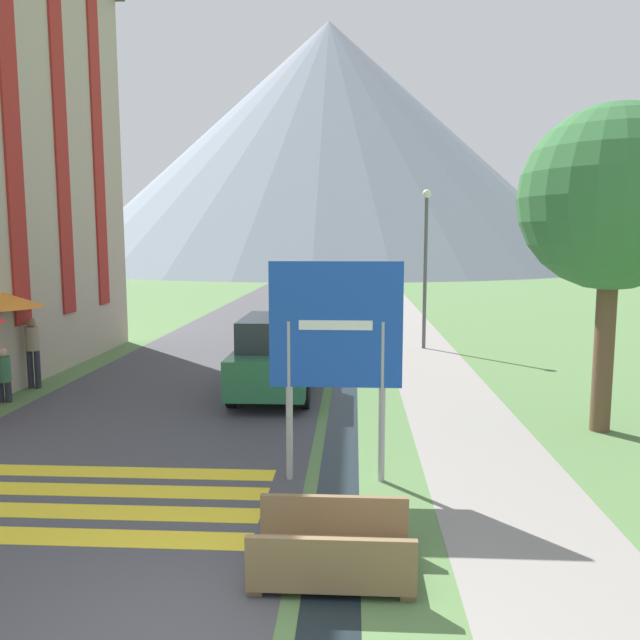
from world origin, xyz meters
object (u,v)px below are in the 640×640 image
at_px(person_seated_far, 3,372).
at_px(cafe_chair_far_right, 20,363).
at_px(person_standing_terrace, 33,347).
at_px(tree_by_path, 613,200).
at_px(streetlamp, 426,255).
at_px(road_sign, 336,341).
at_px(parked_car_near, 276,355).
at_px(parked_car_far, 309,305).
at_px(footbridge, 333,553).

bearing_deg(person_seated_far, cafe_chair_far_right, 108.62).
relative_size(person_standing_terrace, tree_by_path, 0.29).
bearing_deg(person_seated_far, streetlamp, 36.79).
xyz_separation_m(person_standing_terrace, tree_by_path, (12.33, -2.70, 3.28)).
bearing_deg(road_sign, streetlamp, 77.49).
distance_m(parked_car_near, person_standing_terrace, 5.89).
distance_m(person_standing_terrace, tree_by_path, 13.04).
xyz_separation_m(road_sign, person_seated_far, (-7.43, 4.11, -1.42)).
relative_size(parked_car_far, person_seated_far, 3.59).
relative_size(road_sign, cafe_chair_far_right, 3.83).
height_order(parked_car_far, cafe_chair_far_right, parked_car_far).
relative_size(parked_car_far, person_standing_terrace, 2.57).
bearing_deg(tree_by_path, person_standing_terrace, 167.64).
height_order(road_sign, person_seated_far, road_sign).
height_order(person_seated_far, streetlamp, streetlamp).
height_order(cafe_chair_far_right, tree_by_path, tree_by_path).
bearing_deg(tree_by_path, person_seated_far, 173.60).
bearing_deg(tree_by_path, footbridge, -132.14).
bearing_deg(parked_car_far, person_seated_far, -115.03).
distance_m(footbridge, cafe_chair_far_right, 11.78).
distance_m(parked_car_far, tree_by_path, 15.69).
bearing_deg(cafe_chair_far_right, tree_by_path, -28.74).
relative_size(footbridge, parked_car_far, 0.39).
bearing_deg(person_seated_far, person_standing_terrace, 90.32).
relative_size(parked_car_far, cafe_chair_far_right, 5.17).
distance_m(road_sign, tree_by_path, 6.01).
height_order(parked_car_far, tree_by_path, tree_by_path).
bearing_deg(road_sign, parked_car_near, 106.45).
height_order(cafe_chair_far_right, person_seated_far, person_seated_far).
xyz_separation_m(road_sign, streetlamp, (2.57, 11.59, 0.97)).
height_order(parked_car_near, person_seated_far, parked_car_near).
distance_m(parked_car_near, parked_car_far, 11.37).
bearing_deg(parked_car_far, person_standing_terrace, -117.60).
distance_m(person_seated_far, streetlamp, 12.72).
distance_m(parked_car_near, person_seated_far, 6.00).
distance_m(parked_car_far, person_standing_terrace, 12.62).
height_order(parked_car_near, parked_car_far, same).
height_order(footbridge, streetlamp, streetlamp).
bearing_deg(streetlamp, person_standing_terrace, -148.39).
height_order(road_sign, cafe_chair_far_right, road_sign).
height_order(streetlamp, tree_by_path, tree_by_path).
distance_m(cafe_chair_far_right, person_seated_far, 1.93).
relative_size(parked_car_near, parked_car_far, 0.98).
xyz_separation_m(parked_car_near, streetlamp, (4.12, 6.35, 2.16)).
height_order(footbridge, cafe_chair_far_right, cafe_chair_far_right).
height_order(footbridge, parked_car_far, parked_car_far).
distance_m(parked_car_far, streetlamp, 6.87).
distance_m(road_sign, parked_car_far, 16.74).
xyz_separation_m(parked_car_near, person_standing_terrace, (-5.89, 0.19, 0.09)).
distance_m(road_sign, parked_car_near, 5.59).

